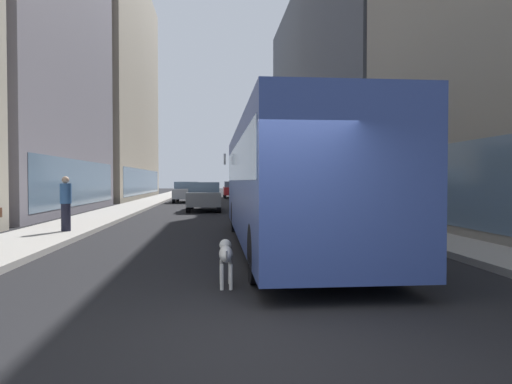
{
  "coord_description": "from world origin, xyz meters",
  "views": [
    {
      "loc": [
        -0.65,
        -4.68,
        1.71
      ],
      "look_at": [
        0.48,
        7.44,
        1.4
      ],
      "focal_mm": 31.62,
      "sensor_mm": 36.0,
      "label": 1
    }
  ],
  "objects_px": {
    "car_black_suv": "(264,194)",
    "dalmatian_dog": "(226,254)",
    "transit_bus": "(286,178)",
    "car_silver_sedan": "(187,192)",
    "car_yellow_taxi": "(246,189)",
    "car_grey_wagon": "(204,196)",
    "car_blue_hatchback": "(253,199)",
    "car_red_coupe": "(233,190)",
    "pedestrian_in_coat": "(66,203)"
  },
  "relations": [
    {
      "from": "car_yellow_taxi",
      "to": "car_red_coupe",
      "type": "xyz_separation_m",
      "value": [
        -1.6,
        -4.66,
        0.0
      ]
    },
    {
      "from": "car_silver_sedan",
      "to": "dalmatian_dog",
      "type": "relative_size",
      "value": 4.61
    },
    {
      "from": "transit_bus",
      "to": "car_black_suv",
      "type": "relative_size",
      "value": 2.93
    },
    {
      "from": "car_grey_wagon",
      "to": "car_black_suv",
      "type": "xyz_separation_m",
      "value": [
        4.0,
        5.0,
        -0.0
      ]
    },
    {
      "from": "car_yellow_taxi",
      "to": "car_silver_sedan",
      "type": "height_order",
      "value": "same"
    },
    {
      "from": "car_black_suv",
      "to": "pedestrian_in_coat",
      "type": "distance_m",
      "value": 18.2
    },
    {
      "from": "transit_bus",
      "to": "car_red_coupe",
      "type": "xyz_separation_m",
      "value": [
        0.0,
        32.88,
        -0.95
      ]
    },
    {
      "from": "car_grey_wagon",
      "to": "car_red_coupe",
      "type": "height_order",
      "value": "same"
    },
    {
      "from": "dalmatian_dog",
      "to": "pedestrian_in_coat",
      "type": "bearing_deg",
      "value": 123.81
    },
    {
      "from": "car_black_suv",
      "to": "car_red_coupe",
      "type": "distance_m",
      "value": 13.81
    },
    {
      "from": "transit_bus",
      "to": "car_black_suv",
      "type": "bearing_deg",
      "value": 85.23
    },
    {
      "from": "transit_bus",
      "to": "car_black_suv",
      "type": "xyz_separation_m",
      "value": [
        1.6,
        19.16,
        -0.96
      ]
    },
    {
      "from": "dalmatian_dog",
      "to": "pedestrian_in_coat",
      "type": "height_order",
      "value": "pedestrian_in_coat"
    },
    {
      "from": "car_blue_hatchback",
      "to": "car_red_coupe",
      "type": "height_order",
      "value": "same"
    },
    {
      "from": "car_black_suv",
      "to": "car_silver_sedan",
      "type": "bearing_deg",
      "value": 137.05
    },
    {
      "from": "car_blue_hatchback",
      "to": "pedestrian_in_coat",
      "type": "distance_m",
      "value": 9.58
    },
    {
      "from": "car_black_suv",
      "to": "car_silver_sedan",
      "type": "xyz_separation_m",
      "value": [
        -5.6,
        5.21,
        0.0
      ]
    },
    {
      "from": "car_black_suv",
      "to": "pedestrian_in_coat",
      "type": "xyz_separation_m",
      "value": [
        -8.01,
        -16.34,
        0.19
      ]
    },
    {
      "from": "car_blue_hatchback",
      "to": "car_silver_sedan",
      "type": "height_order",
      "value": "same"
    },
    {
      "from": "transit_bus",
      "to": "car_red_coupe",
      "type": "relative_size",
      "value": 2.55
    },
    {
      "from": "car_yellow_taxi",
      "to": "pedestrian_in_coat",
      "type": "relative_size",
      "value": 2.4
    },
    {
      "from": "car_yellow_taxi",
      "to": "car_silver_sedan",
      "type": "xyz_separation_m",
      "value": [
        -5.6,
        -13.16,
        0.0
      ]
    },
    {
      "from": "car_blue_hatchback",
      "to": "car_red_coupe",
      "type": "xyz_separation_m",
      "value": [
        -0.0,
        22.93,
        -0.0
      ]
    },
    {
      "from": "car_black_suv",
      "to": "dalmatian_dog",
      "type": "bearing_deg",
      "value": -97.93
    },
    {
      "from": "car_blue_hatchback",
      "to": "dalmatian_dog",
      "type": "bearing_deg",
      "value": -96.68
    },
    {
      "from": "car_red_coupe",
      "to": "car_yellow_taxi",
      "type": "bearing_deg",
      "value": 71.04
    },
    {
      "from": "car_black_suv",
      "to": "car_red_coupe",
      "type": "height_order",
      "value": "same"
    },
    {
      "from": "car_black_suv",
      "to": "dalmatian_dog",
      "type": "xyz_separation_m",
      "value": [
        -3.26,
        -23.43,
        -0.31
      ]
    },
    {
      "from": "transit_bus",
      "to": "car_yellow_taxi",
      "type": "height_order",
      "value": "transit_bus"
    },
    {
      "from": "transit_bus",
      "to": "car_blue_hatchback",
      "type": "bearing_deg",
      "value": 90.0
    },
    {
      "from": "car_black_suv",
      "to": "car_blue_hatchback",
      "type": "distance_m",
      "value": 9.36
    },
    {
      "from": "car_grey_wagon",
      "to": "car_red_coupe",
      "type": "xyz_separation_m",
      "value": [
        2.4,
        18.71,
        -0.0
      ]
    },
    {
      "from": "transit_bus",
      "to": "car_grey_wagon",
      "type": "distance_m",
      "value": 14.4
    },
    {
      "from": "car_yellow_taxi",
      "to": "car_red_coupe",
      "type": "height_order",
      "value": "same"
    },
    {
      "from": "transit_bus",
      "to": "pedestrian_in_coat",
      "type": "xyz_separation_m",
      "value": [
        -6.41,
        2.82,
        -0.77
      ]
    },
    {
      "from": "car_yellow_taxi",
      "to": "pedestrian_in_coat",
      "type": "height_order",
      "value": "pedestrian_in_coat"
    },
    {
      "from": "car_silver_sedan",
      "to": "car_black_suv",
      "type": "bearing_deg",
      "value": -42.95
    },
    {
      "from": "car_grey_wagon",
      "to": "car_blue_hatchback",
      "type": "distance_m",
      "value": 4.86
    },
    {
      "from": "car_silver_sedan",
      "to": "car_red_coupe",
      "type": "bearing_deg",
      "value": 64.8
    },
    {
      "from": "transit_bus",
      "to": "car_black_suv",
      "type": "distance_m",
      "value": 19.26
    },
    {
      "from": "car_yellow_taxi",
      "to": "car_grey_wagon",
      "type": "bearing_deg",
      "value": -99.71
    },
    {
      "from": "transit_bus",
      "to": "dalmatian_dog",
      "type": "relative_size",
      "value": 11.98
    },
    {
      "from": "dalmatian_dog",
      "to": "pedestrian_in_coat",
      "type": "relative_size",
      "value": 0.57
    },
    {
      "from": "transit_bus",
      "to": "car_silver_sedan",
      "type": "bearing_deg",
      "value": 99.32
    },
    {
      "from": "car_black_suv",
      "to": "car_yellow_taxi",
      "type": "xyz_separation_m",
      "value": [
        0.0,
        18.37,
        0.0
      ]
    },
    {
      "from": "car_silver_sedan",
      "to": "car_red_coupe",
      "type": "xyz_separation_m",
      "value": [
        4.0,
        8.5,
        -0.0
      ]
    },
    {
      "from": "transit_bus",
      "to": "car_grey_wagon",
      "type": "xyz_separation_m",
      "value": [
        -2.4,
        14.17,
        -0.95
      ]
    },
    {
      "from": "car_black_suv",
      "to": "dalmatian_dog",
      "type": "distance_m",
      "value": 23.66
    },
    {
      "from": "car_blue_hatchback",
      "to": "car_red_coupe",
      "type": "distance_m",
      "value": 22.93
    },
    {
      "from": "car_black_suv",
      "to": "pedestrian_in_coat",
      "type": "relative_size",
      "value": 2.33
    }
  ]
}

